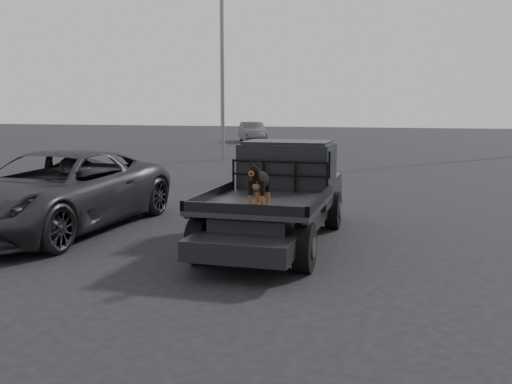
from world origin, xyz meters
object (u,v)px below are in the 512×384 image
(flatbed_ute, at_px, (277,218))
(parked_suv, at_px, (56,191))
(distant_car_a, at_px, (252,132))
(dog, at_px, (260,184))

(flatbed_ute, height_order, parked_suv, parked_suv)
(flatbed_ute, height_order, distant_car_a, distant_car_a)
(flatbed_ute, bearing_deg, parked_suv, -178.61)
(flatbed_ute, xyz_separation_m, dog, (0.10, -1.58, 0.83))
(flatbed_ute, relative_size, parked_suv, 0.95)
(flatbed_ute, xyz_separation_m, distant_car_a, (-8.38, 28.16, 0.23))
(dog, relative_size, distant_car_a, 0.18)
(dog, bearing_deg, flatbed_ute, 93.75)
(dog, distance_m, distant_car_a, 30.93)
(parked_suv, bearing_deg, dog, -15.98)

